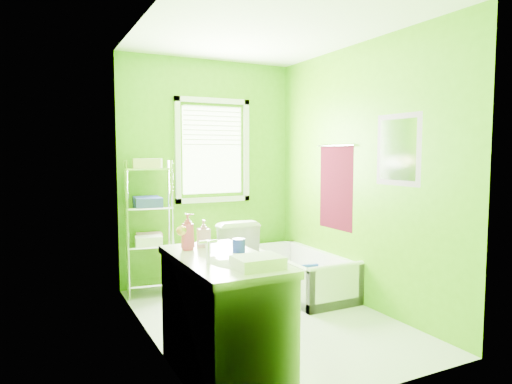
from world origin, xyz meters
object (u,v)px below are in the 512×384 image
bathtub (300,279)px  vanity (223,314)px  wire_shelf_unit (150,213)px  toilet (228,254)px

bathtub → vanity: 2.09m
vanity → wire_shelf_unit: wire_shelf_unit is taller
toilet → bathtub: bearing=148.1°
bathtub → toilet: bearing=146.4°
bathtub → toilet: 0.85m
bathtub → vanity: (-1.50, -1.42, 0.30)m
toilet → vanity: size_ratio=0.72×
toilet → wire_shelf_unit: 0.97m
wire_shelf_unit → vanity: bearing=-90.4°
toilet → vanity: (-0.83, -1.87, 0.04)m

